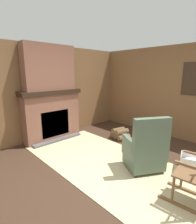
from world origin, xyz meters
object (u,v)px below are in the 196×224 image
at_px(laundry_basket, 193,164).
at_px(decorative_plate_on_mantel, 50,86).
at_px(armchair, 145,151).
at_px(oil_lamp_vase, 37,86).
at_px(firewood_stack, 120,134).
at_px(storage_case, 64,86).

distance_m(laundry_basket, decorative_plate_on_mantel, 3.66).
relative_size(armchair, oil_lamp_vase, 3.30).
bearing_deg(firewood_stack, oil_lamp_vase, -128.17).
height_order(storage_case, decorative_plate_on_mantel, decorative_plate_on_mantel).
bearing_deg(storage_case, oil_lamp_vase, -90.01).
relative_size(armchair, firewood_stack, 1.98).
relative_size(laundry_basket, storage_case, 2.45).
xyz_separation_m(oil_lamp_vase, decorative_plate_on_mantel, (-0.02, 0.38, -0.00)).
height_order(oil_lamp_vase, storage_case, oil_lamp_vase).
distance_m(firewood_stack, storage_case, 2.02).
height_order(armchair, laundry_basket, armchair).
height_order(firewood_stack, decorative_plate_on_mantel, decorative_plate_on_mantel).
distance_m(armchair, storage_case, 2.82).
relative_size(laundry_basket, oil_lamp_vase, 1.66).
distance_m(firewood_stack, decorative_plate_on_mantel, 2.26).
bearing_deg(decorative_plate_on_mantel, firewood_stack, 44.06).
bearing_deg(firewood_stack, decorative_plate_on_mantel, -135.94).
bearing_deg(laundry_basket, decorative_plate_on_mantel, -163.72).
bearing_deg(decorative_plate_on_mantel, armchair, 7.95).
bearing_deg(oil_lamp_vase, decorative_plate_on_mantel, 93.02).
bearing_deg(laundry_basket, oil_lamp_vase, -157.73).
relative_size(firewood_stack, oil_lamp_vase, 1.66).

